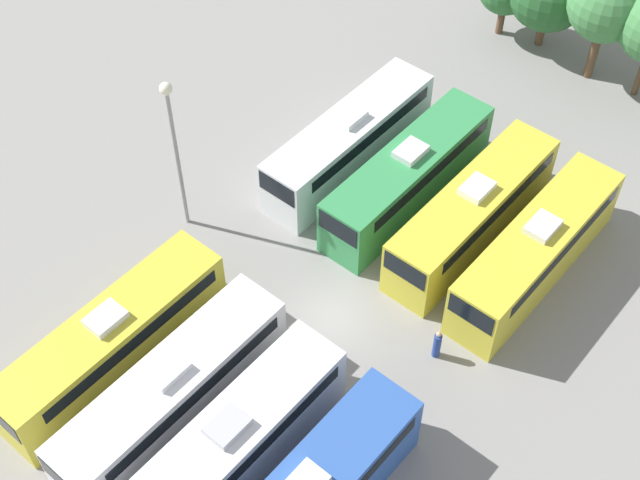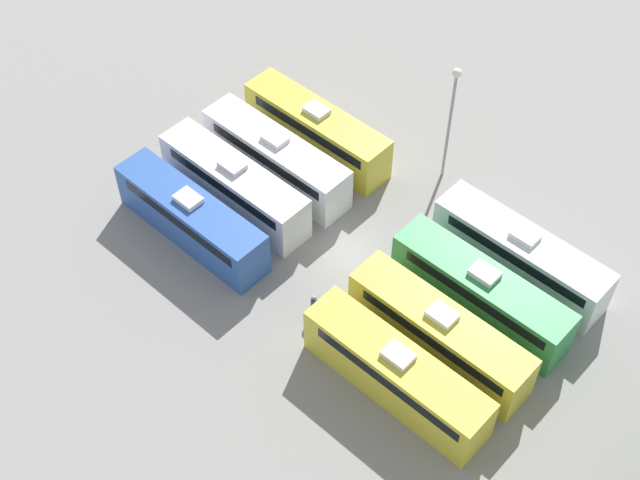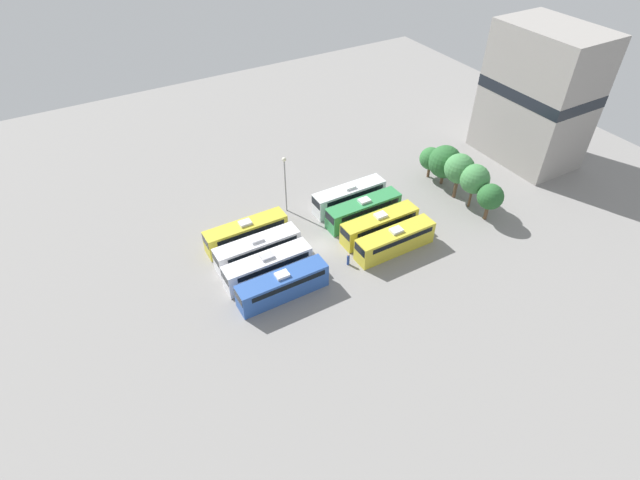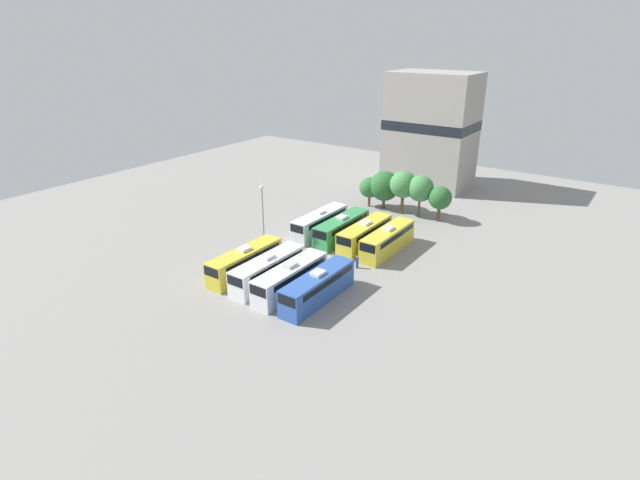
{
  "view_description": "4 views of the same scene",
  "coord_description": "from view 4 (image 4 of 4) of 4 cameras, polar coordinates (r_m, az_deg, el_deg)",
  "views": [
    {
      "loc": [
        15.33,
        -18.98,
        33.71
      ],
      "look_at": [
        -1.68,
        1.11,
        3.26
      ],
      "focal_mm": 50.0,
      "sensor_mm": 36.0,
      "label": 1
    },
    {
      "loc": [
        27.33,
        22.64,
        42.7
      ],
      "look_at": [
        1.81,
        -0.94,
        2.22
      ],
      "focal_mm": 50.0,
      "sensor_mm": 36.0,
      "label": 2
    },
    {
      "loc": [
        43.89,
        -25.42,
        44.12
      ],
      "look_at": [
        0.75,
        -0.39,
        1.85
      ],
      "focal_mm": 28.0,
      "sensor_mm": 36.0,
      "label": 3
    },
    {
      "loc": [
        34.06,
        -48.66,
        28.11
      ],
      "look_at": [
        -0.32,
        0.54,
        2.93
      ],
      "focal_mm": 28.0,
      "sensor_mm": 36.0,
      "label": 4
    }
  ],
  "objects": [
    {
      "name": "bus_3",
      "position": [
        55.98,
        -0.22,
        -5.29
      ],
      "size": [
        2.64,
        11.28,
        3.61
      ],
      "color": "#2D56A8",
      "rests_on": "ground_plane"
    },
    {
      "name": "tree_1",
      "position": [
        85.59,
        7.37,
        6.13
      ],
      "size": [
        5.07,
        5.07,
        6.44
      ],
      "color": "brown",
      "rests_on": "ground_plane"
    },
    {
      "name": "light_pole",
      "position": [
        68.85,
        -6.59,
        3.83
      ],
      "size": [
        0.6,
        0.6,
        8.95
      ],
      "color": "gray",
      "rests_on": "ground_plane"
    },
    {
      "name": "tree_3",
      "position": [
        82.11,
        11.41,
        5.79
      ],
      "size": [
        4.3,
        4.3,
        6.94
      ],
      "color": "brown",
      "rests_on": "ground_plane"
    },
    {
      "name": "bus_0",
      "position": [
        62.57,
        -8.55,
        -2.39
      ],
      "size": [
        2.64,
        11.28,
        3.61
      ],
      "color": "gold",
      "rests_on": "ground_plane"
    },
    {
      "name": "bus_1",
      "position": [
        60.13,
        -5.93,
        -3.33
      ],
      "size": [
        2.64,
        11.28,
        3.61
      ],
      "color": "white",
      "rests_on": "ground_plane"
    },
    {
      "name": "depot_building",
      "position": [
        99.43,
        12.56,
        12.17
      ],
      "size": [
        15.82,
        10.63,
        21.31
      ],
      "color": "gray",
      "rests_on": "ground_plane"
    },
    {
      "name": "ground_plane",
      "position": [
        65.71,
        -0.04,
        -2.56
      ],
      "size": [
        124.18,
        124.18,
        0.0
      ],
      "primitive_type": "plane",
      "color": "gray"
    },
    {
      "name": "tree_4",
      "position": [
        81.06,
        13.56,
        4.68
      ],
      "size": [
        3.68,
        3.68,
        5.71
      ],
      "color": "brown",
      "rests_on": "ground_plane"
    },
    {
      "name": "bus_6",
      "position": [
        70.48,
        5.17,
        0.73
      ],
      "size": [
        2.64,
        11.28,
        3.61
      ],
      "color": "gold",
      "rests_on": "ground_plane"
    },
    {
      "name": "bus_4",
      "position": [
        74.41,
        -0.01,
        2.05
      ],
      "size": [
        2.64,
        11.28,
        3.61
      ],
      "color": "silver",
      "rests_on": "ground_plane"
    },
    {
      "name": "bus_7",
      "position": [
        68.82,
        7.75,
        0.05
      ],
      "size": [
        2.64,
        11.28,
        3.61
      ],
      "color": "gold",
      "rests_on": "ground_plane"
    },
    {
      "name": "tree_2",
      "position": [
        82.93,
        9.5,
        6.26
      ],
      "size": [
        4.43,
        4.43,
        7.25
      ],
      "color": "brown",
      "rests_on": "ground_plane"
    },
    {
      "name": "bus_2",
      "position": [
        57.91,
        -3.38,
        -4.31
      ],
      "size": [
        2.64,
        11.28,
        3.61
      ],
      "color": "silver",
      "rests_on": "ground_plane"
    },
    {
      "name": "worker_person",
      "position": [
        64.07,
        4.26,
        -2.55
      ],
      "size": [
        0.36,
        0.36,
        1.7
      ],
      "color": "navy",
      "rests_on": "ground_plane"
    },
    {
      "name": "tree_0",
      "position": [
        86.36,
        5.69,
        5.99
      ],
      "size": [
        3.54,
        3.54,
        5.14
      ],
      "color": "brown",
      "rests_on": "ground_plane"
    },
    {
      "name": "bus_5",
      "position": [
        72.34,
        2.5,
        1.4
      ],
      "size": [
        2.64,
        11.28,
        3.61
      ],
      "color": "#338C4C",
      "rests_on": "ground_plane"
    }
  ]
}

